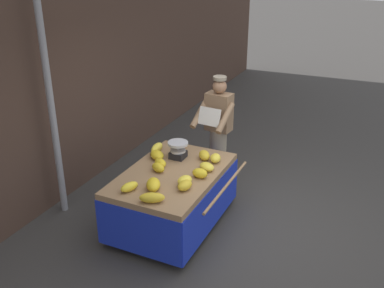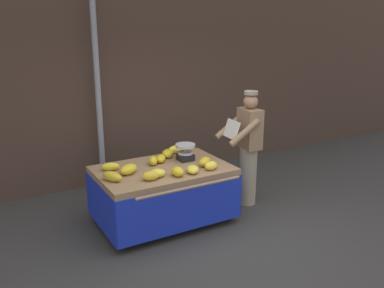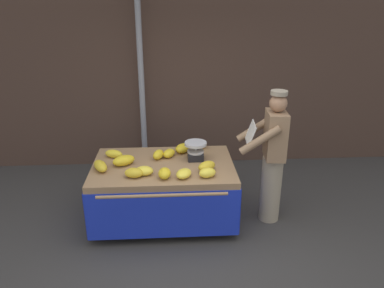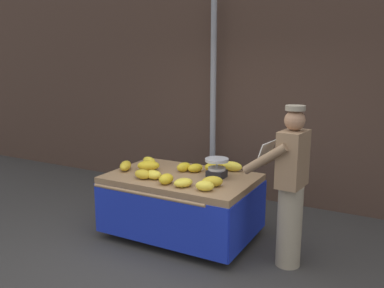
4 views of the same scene
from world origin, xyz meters
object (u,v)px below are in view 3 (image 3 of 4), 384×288
at_px(banana_bunch_4, 134,173).
at_px(banana_bunch_12, 124,160).
at_px(banana_bunch_9, 197,144).
at_px(banana_cart, 164,179).
at_px(banana_bunch_7, 114,154).
at_px(banana_bunch_8, 158,155).
at_px(street_pole, 141,77).
at_px(vendor_person, 272,157).
at_px(banana_bunch_11, 184,174).
at_px(banana_bunch_2, 100,166).
at_px(weighing_scale, 196,151).
at_px(banana_bunch_6, 183,148).
at_px(banana_bunch_10, 165,173).
at_px(banana_bunch_5, 207,166).
at_px(banana_bunch_1, 207,173).
at_px(banana_bunch_0, 144,171).
at_px(banana_bunch_3, 169,153).

distance_m(banana_bunch_4, banana_bunch_12, 0.37).
bearing_deg(banana_bunch_9, banana_bunch_12, -153.05).
bearing_deg(banana_cart, banana_bunch_7, 159.31).
xyz_separation_m(banana_bunch_8, banana_bunch_12, (-0.42, -0.17, 0.00)).
relative_size(street_pole, vendor_person, 1.81).
bearing_deg(banana_bunch_11, banana_bunch_4, 176.24).
relative_size(banana_bunch_2, banana_bunch_11, 1.31).
xyz_separation_m(banana_bunch_7, vendor_person, (1.98, -0.32, 0.04)).
xyz_separation_m(weighing_scale, vendor_person, (0.93, -0.21, -0.02)).
xyz_separation_m(street_pole, banana_bunch_11, (0.58, -1.94, -0.72)).
bearing_deg(banana_bunch_6, street_pole, 116.46).
bearing_deg(banana_bunch_2, banana_bunch_10, -18.01).
bearing_deg(weighing_scale, banana_bunch_8, 174.64).
bearing_deg(vendor_person, banana_bunch_10, -167.47).
distance_m(banana_bunch_5, banana_bunch_8, 0.70).
bearing_deg(banana_bunch_2, banana_bunch_8, 23.72).
relative_size(weighing_scale, banana_bunch_2, 0.96).
bearing_deg(banana_bunch_6, banana_bunch_1, -71.32).
xyz_separation_m(banana_bunch_4, banana_bunch_12, (-0.15, 0.34, 0.01)).
distance_m(banana_bunch_2, banana_bunch_11, 1.02).
bearing_deg(banana_bunch_11, weighing_scale, 71.20).
distance_m(banana_bunch_6, banana_bunch_8, 0.38).
bearing_deg(banana_bunch_0, vendor_person, 7.27).
bearing_deg(banana_bunch_4, banana_bunch_6, 50.20).
xyz_separation_m(weighing_scale, banana_bunch_11, (-0.17, -0.50, -0.07)).
xyz_separation_m(banana_cart, banana_bunch_2, (-0.74, -0.13, 0.26)).
bearing_deg(banana_bunch_10, banana_bunch_0, 158.05).
bearing_deg(banana_bunch_9, banana_bunch_10, -116.82).
bearing_deg(banana_bunch_11, banana_bunch_2, 165.98).
height_order(weighing_scale, banana_bunch_5, weighing_scale).
bearing_deg(banana_bunch_2, banana_bunch_7, 73.73).
xyz_separation_m(banana_bunch_0, banana_bunch_4, (-0.11, -0.06, 0.00)).
distance_m(banana_bunch_0, banana_bunch_6, 0.81).
distance_m(banana_bunch_1, banana_bunch_7, 1.31).
relative_size(banana_bunch_3, banana_bunch_7, 0.85).
height_order(banana_bunch_10, vendor_person, vendor_person).
distance_m(banana_bunch_3, vendor_person, 1.31).
height_order(street_pole, banana_bunch_9, street_pole).
relative_size(banana_bunch_10, banana_bunch_11, 0.90).
bearing_deg(banana_bunch_3, banana_bunch_10, -95.23).
bearing_deg(banana_cart, banana_bunch_5, -22.66).
height_order(banana_bunch_9, banana_bunch_12, banana_bunch_12).
bearing_deg(street_pole, banana_bunch_0, -86.23).
bearing_deg(banana_bunch_0, banana_bunch_1, -7.97).
bearing_deg(banana_bunch_7, banana_bunch_1, -28.56).
relative_size(banana_bunch_4, banana_bunch_11, 0.97).
height_order(banana_bunch_3, banana_bunch_8, banana_bunch_8).
height_order(banana_bunch_3, banana_bunch_10, banana_bunch_10).
bearing_deg(street_pole, banana_bunch_9, -53.91).
height_order(banana_bunch_8, banana_bunch_9, banana_bunch_9).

